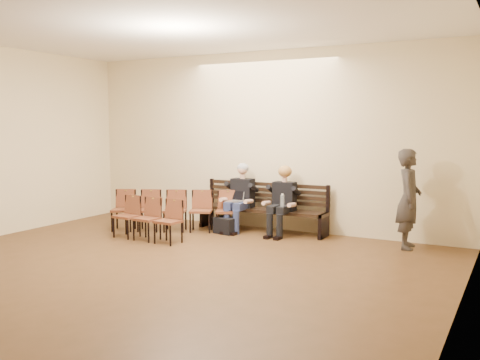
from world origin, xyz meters
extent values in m
plane|color=brown|center=(0.00, 0.00, 0.00)|extent=(10.00, 10.00, 0.00)
cube|color=beige|center=(0.00, 5.00, 1.75)|extent=(8.00, 0.02, 3.50)
cube|color=beige|center=(4.00, 0.00, 1.75)|extent=(0.02, 10.00, 3.50)
cube|color=black|center=(0.13, 4.65, 0.23)|extent=(2.60, 0.90, 0.45)
cube|color=silver|center=(-0.33, 4.36, 0.56)|extent=(0.34, 0.29, 0.22)
cylinder|color=silver|center=(0.72, 4.30, 0.57)|extent=(0.07, 0.07, 0.24)
cube|color=black|center=(-0.38, 4.14, 0.15)|extent=(0.47, 0.37, 0.31)
imported|color=#332D29|center=(2.91, 4.52, 0.96)|extent=(0.56, 0.76, 1.92)
cube|color=brown|center=(-1.37, 3.87, 0.40)|extent=(2.43, 1.40, 0.80)
cube|color=brown|center=(-1.34, 2.96, 0.39)|extent=(1.41, 0.51, 0.77)
camera|label=1|loc=(4.59, -4.57, 2.08)|focal=40.00mm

